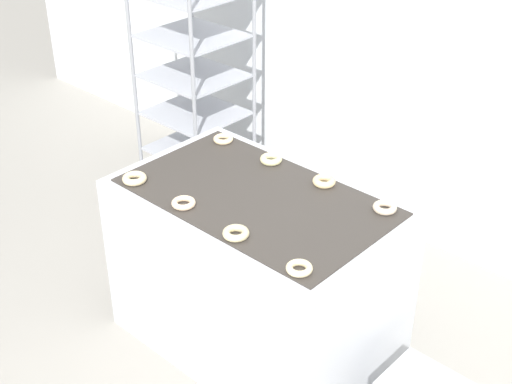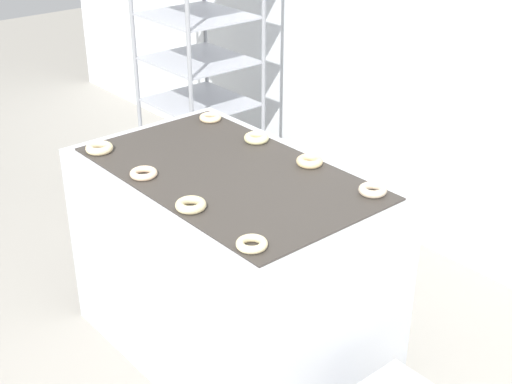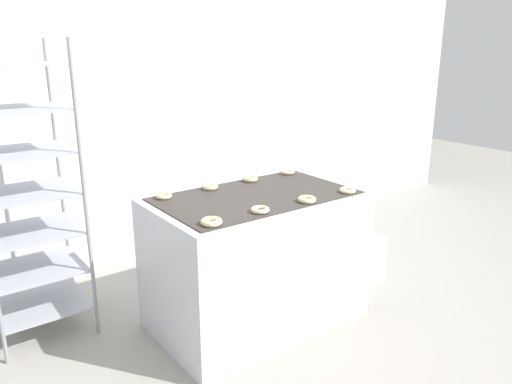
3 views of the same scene
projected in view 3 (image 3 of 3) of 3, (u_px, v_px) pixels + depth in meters
name	position (u px, v px, depth m)	size (l,w,h in m)	color
ground_plane	(322.00, 367.00, 2.98)	(14.00, 14.00, 0.00)	#9E998E
wall_back	(154.00, 99.00, 4.22)	(8.00, 0.05, 2.80)	silver
fryer_machine	(256.00, 259.00, 3.37)	(1.36, 0.84, 0.91)	silver
baking_rack_cart	(26.00, 193.00, 3.10)	(0.58, 0.54, 1.89)	gray
glaze_bin	(356.00, 259.00, 4.02)	(0.38, 0.30, 0.37)	silver
donut_near_left	(211.00, 222.00, 2.70)	(0.12, 0.12, 0.03)	beige
donut_near_midleft	(260.00, 210.00, 2.90)	(0.11, 0.11, 0.03)	beige
donut_near_midright	(307.00, 199.00, 3.09)	(0.12, 0.12, 0.03)	beige
donut_near_right	(348.00, 190.00, 3.29)	(0.11, 0.11, 0.03)	beige
donut_far_left	(164.00, 196.00, 3.17)	(0.11, 0.11, 0.03)	beige
donut_far_midleft	(210.00, 187.00, 3.36)	(0.11, 0.11, 0.03)	beige
donut_far_midright	(250.00, 179.00, 3.56)	(0.11, 0.11, 0.03)	beige
donut_far_right	(287.00, 172.00, 3.76)	(0.11, 0.11, 0.03)	beige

